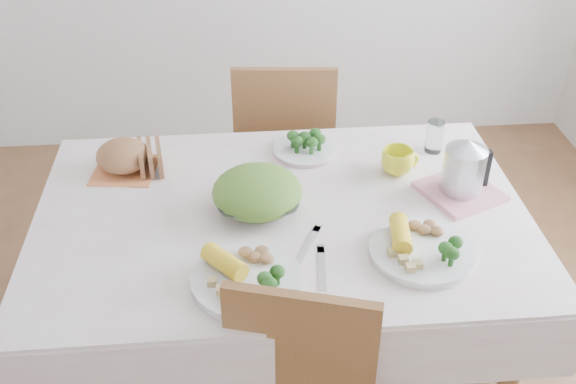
{
  "coord_description": "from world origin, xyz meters",
  "views": [
    {
      "loc": [
        -0.13,
        -1.65,
        1.98
      ],
      "look_at": [
        0.02,
        0.02,
        0.82
      ],
      "focal_mm": 42.0,
      "sensor_mm": 36.0,
      "label": 1
    }
  ],
  "objects": [
    {
      "name": "glass_tumbler",
      "position": [
        0.55,
        0.31,
        0.83
      ],
      "size": [
        0.07,
        0.07,
        0.11
      ],
      "primitive_type": "cylinder",
      "rotation": [
        0.0,
        0.0,
        0.28
      ],
      "color": "white",
      "rests_on": "tablecloth"
    },
    {
      "name": "fork_right",
      "position": [
        0.06,
        -0.17,
        0.76
      ],
      "size": [
        0.1,
        0.17,
        0.0
      ],
      "primitive_type": "cube",
      "rotation": [
        0.0,
        0.0,
        -0.45
      ],
      "color": "silver",
      "rests_on": "tablecloth"
    },
    {
      "name": "yellow_mug",
      "position": [
        0.4,
        0.19,
        0.81
      ],
      "size": [
        0.14,
        0.14,
        0.09
      ],
      "primitive_type": "imported",
      "rotation": [
        0.0,
        0.0,
        0.33
      ],
      "color": "yellow",
      "rests_on": "tablecloth"
    },
    {
      "name": "napkin",
      "position": [
        -0.5,
        0.28,
        0.76
      ],
      "size": [
        0.23,
        0.23,
        0.0
      ],
      "primitive_type": "cube",
      "rotation": [
        0.0,
        0.0,
        -0.13
      ],
      "color": "#E48046",
      "rests_on": "tablecloth"
    },
    {
      "name": "floor",
      "position": [
        0.0,
        0.0,
        0.0
      ],
      "size": [
        3.6,
        3.6,
        0.0
      ],
      "primitive_type": "plane",
      "color": "brown",
      "rests_on": "ground"
    },
    {
      "name": "pink_tray",
      "position": [
        0.57,
        0.05,
        0.77
      ],
      "size": [
        0.29,
        0.29,
        0.02
      ],
      "primitive_type": "cube",
      "rotation": [
        0.0,
        0.0,
        0.42
      ],
      "color": "pink",
      "rests_on": "tablecloth"
    },
    {
      "name": "fork_left",
      "position": [
        0.09,
        -0.27,
        0.76
      ],
      "size": [
        0.04,
        0.18,
        0.0
      ],
      "primitive_type": "cube",
      "rotation": [
        0.0,
        0.0,
        -0.09
      ],
      "color": "silver",
      "rests_on": "tablecloth"
    },
    {
      "name": "knife",
      "position": [
        -0.08,
        -0.34,
        0.76
      ],
      "size": [
        0.18,
        0.03,
        0.0
      ],
      "primitive_type": "cube",
      "rotation": [
        0.0,
        0.0,
        1.5
      ],
      "color": "silver",
      "rests_on": "tablecloth"
    },
    {
      "name": "dining_table",
      "position": [
        0.0,
        0.0,
        0.38
      ],
      "size": [
        1.4,
        0.9,
        0.75
      ],
      "primitive_type": "cube",
      "color": "brown",
      "rests_on": "floor"
    },
    {
      "name": "broccoli_plate",
      "position": [
        0.11,
        0.34,
        0.77
      ],
      "size": [
        0.28,
        0.28,
        0.02
      ],
      "primitive_type": "cylinder",
      "rotation": [
        0.0,
        0.0,
        0.31
      ],
      "color": "beige",
      "rests_on": "tablecloth"
    },
    {
      "name": "electric_kettle",
      "position": [
        0.57,
        0.05,
        0.88
      ],
      "size": [
        0.13,
        0.13,
        0.18
      ],
      "primitive_type": "cylinder",
      "rotation": [
        0.0,
        0.0,
        -0.01
      ],
      "color": "#B2B5BA",
      "rests_on": "pink_tray"
    },
    {
      "name": "dinner_plate_left",
      "position": [
        -0.12,
        -0.32,
        0.77
      ],
      "size": [
        0.38,
        0.38,
        0.02
      ],
      "primitive_type": "cylinder",
      "rotation": [
        0.0,
        0.0,
        0.37
      ],
      "color": "white",
      "rests_on": "tablecloth"
    },
    {
      "name": "chair_far",
      "position": [
        0.08,
        0.85,
        0.47
      ],
      "size": [
        0.46,
        0.46,
        0.93
      ],
      "primitive_type": "cube",
      "rotation": [
        0.0,
        0.0,
        3.04
      ],
      "color": "brown",
      "rests_on": "floor"
    },
    {
      "name": "salad_bowl",
      "position": [
        -0.07,
        0.02,
        0.79
      ],
      "size": [
        0.26,
        0.26,
        0.06
      ],
      "primitive_type": "imported",
      "rotation": [
        0.0,
        0.0,
        0.01
      ],
      "color": "white",
      "rests_on": "tablecloth"
    },
    {
      "name": "tablecloth",
      "position": [
        0.0,
        0.0,
        0.76
      ],
      "size": [
        1.5,
        1.0,
        0.01
      ],
      "primitive_type": "cube",
      "color": "white",
      "rests_on": "dining_table"
    },
    {
      "name": "dinner_plate_right",
      "position": [
        0.37,
        -0.24,
        0.77
      ],
      "size": [
        0.4,
        0.4,
        0.02
      ],
      "primitive_type": "cylinder",
      "rotation": [
        0.0,
        0.0,
        -0.47
      ],
      "color": "white",
      "rests_on": "tablecloth"
    },
    {
      "name": "bread_loaf",
      "position": [
        -0.5,
        0.28,
        0.82
      ],
      "size": [
        0.22,
        0.21,
        0.11
      ],
      "primitive_type": "ellipsoid",
      "rotation": [
        0.0,
        0.0,
        0.31
      ],
      "color": "brown",
      "rests_on": "napkin"
    }
  ]
}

